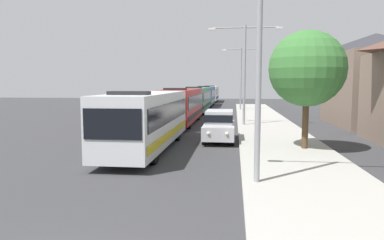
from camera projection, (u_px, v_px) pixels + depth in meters
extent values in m
cube|color=silver|center=(148.00, 118.00, 18.95)|extent=(2.50, 11.18, 2.70)
cube|color=black|center=(171.00, 112.00, 18.76)|extent=(0.04, 10.28, 1.00)
cube|color=black|center=(125.00, 111.00, 19.06)|extent=(0.04, 10.28, 1.00)
cube|color=black|center=(112.00, 124.00, 13.37)|extent=(2.30, 0.04, 1.20)
cube|color=gold|center=(172.00, 133.00, 18.88)|extent=(0.03, 10.62, 0.36)
cube|color=black|center=(129.00, 93.00, 15.49)|extent=(1.75, 0.90, 0.16)
cylinder|color=black|center=(154.00, 153.00, 15.51)|extent=(0.28, 1.00, 1.00)
cylinder|color=black|center=(106.00, 152.00, 15.78)|extent=(0.28, 1.00, 1.00)
cylinder|color=black|center=(178.00, 133.00, 21.97)|extent=(0.28, 1.00, 1.00)
cylinder|color=black|center=(143.00, 132.00, 22.23)|extent=(0.28, 1.00, 1.00)
cube|color=maroon|center=(182.00, 105.00, 31.13)|extent=(2.50, 11.73, 2.70)
cube|color=black|center=(196.00, 101.00, 30.94)|extent=(0.04, 10.79, 1.00)
cube|color=black|center=(168.00, 101.00, 31.25)|extent=(0.04, 10.79, 1.00)
cube|color=black|center=(170.00, 105.00, 25.29)|extent=(2.30, 0.04, 1.20)
cube|color=black|center=(196.00, 114.00, 31.06)|extent=(0.03, 11.14, 0.36)
cube|color=black|center=(175.00, 89.00, 27.51)|extent=(1.75, 0.90, 0.16)
cylinder|color=black|center=(189.00, 123.00, 27.53)|extent=(0.28, 1.00, 1.00)
cylinder|color=black|center=(161.00, 122.00, 27.79)|extent=(0.28, 1.00, 1.00)
cylinder|color=black|center=(198.00, 115.00, 34.31)|extent=(0.28, 1.00, 1.00)
cylinder|color=black|center=(176.00, 115.00, 34.57)|extent=(0.28, 1.00, 1.00)
cube|color=#33724C|center=(197.00, 99.00, 43.71)|extent=(2.50, 12.38, 2.70)
cube|color=black|center=(207.00, 96.00, 43.53)|extent=(0.04, 11.39, 1.00)
cube|color=black|center=(187.00, 96.00, 43.83)|extent=(0.04, 11.39, 1.00)
cube|color=black|center=(191.00, 98.00, 37.55)|extent=(2.30, 0.04, 1.20)
cube|color=black|center=(207.00, 105.00, 43.64)|extent=(0.03, 11.76, 0.36)
cube|color=black|center=(194.00, 87.00, 39.90)|extent=(1.75, 0.90, 0.16)
cylinder|color=black|center=(203.00, 111.00, 39.91)|extent=(0.28, 1.00, 1.00)
cylinder|color=black|center=(184.00, 111.00, 40.18)|extent=(0.28, 1.00, 1.00)
cylinder|color=black|center=(208.00, 107.00, 47.07)|extent=(0.28, 1.00, 1.00)
cylinder|color=black|center=(192.00, 106.00, 47.33)|extent=(0.28, 1.00, 1.00)
cube|color=#284C8C|center=(206.00, 95.00, 56.42)|extent=(2.50, 11.20, 2.70)
cube|color=black|center=(213.00, 93.00, 56.23)|extent=(0.04, 10.31, 1.00)
cube|color=black|center=(198.00, 93.00, 56.53)|extent=(0.04, 10.31, 1.00)
cube|color=black|center=(202.00, 94.00, 50.83)|extent=(2.30, 0.04, 1.20)
cube|color=gold|center=(213.00, 100.00, 56.35)|extent=(0.03, 10.64, 0.36)
cube|color=black|center=(204.00, 87.00, 52.95)|extent=(1.75, 0.90, 0.16)
cylinder|color=black|center=(211.00, 104.00, 52.98)|extent=(0.28, 1.00, 1.00)
cylinder|color=black|center=(196.00, 104.00, 53.24)|extent=(0.28, 1.00, 1.00)
cylinder|color=black|center=(213.00, 102.00, 59.45)|extent=(0.28, 1.00, 1.00)
cylinder|color=black|center=(201.00, 102.00, 59.72)|extent=(0.28, 1.00, 1.00)
cube|color=silver|center=(211.00, 93.00, 69.32)|extent=(2.50, 11.23, 2.70)
cube|color=black|center=(217.00, 91.00, 69.14)|extent=(0.04, 10.33, 1.00)
cube|color=black|center=(205.00, 91.00, 69.44)|extent=(0.04, 10.33, 1.00)
cube|color=black|center=(209.00, 92.00, 63.73)|extent=(2.30, 0.04, 1.20)
cube|color=navy|center=(217.00, 97.00, 69.25)|extent=(0.03, 10.67, 0.36)
cube|color=black|center=(210.00, 86.00, 65.85)|extent=(1.75, 0.90, 0.16)
cylinder|color=black|center=(216.00, 100.00, 65.88)|extent=(0.28, 1.00, 1.00)
cylinder|color=black|center=(204.00, 100.00, 66.14)|extent=(0.28, 1.00, 1.00)
cylinder|color=black|center=(217.00, 99.00, 72.37)|extent=(0.28, 1.00, 1.00)
cylinder|color=black|center=(207.00, 99.00, 72.63)|extent=(0.28, 1.00, 1.00)
cube|color=#B7B7BC|center=(219.00, 130.00, 21.67)|extent=(1.84, 4.46, 0.80)
cube|color=#B7B7BC|center=(219.00, 117.00, 21.73)|extent=(1.62, 2.59, 0.80)
cube|color=black|center=(219.00, 117.00, 21.73)|extent=(1.66, 2.67, 0.44)
sphere|color=#F9EFCC|center=(208.00, 133.00, 19.50)|extent=(0.18, 0.18, 0.18)
sphere|color=#F9EFCC|center=(227.00, 134.00, 19.38)|extent=(0.18, 0.18, 0.18)
cylinder|color=black|center=(204.00, 139.00, 20.43)|extent=(0.22, 0.70, 0.70)
cylinder|color=black|center=(232.00, 139.00, 20.24)|extent=(0.22, 0.70, 0.70)
cylinder|color=black|center=(208.00, 132.00, 23.16)|extent=(0.22, 0.70, 0.70)
cylinder|color=black|center=(233.00, 133.00, 22.97)|extent=(0.22, 0.70, 0.70)
cylinder|color=gray|center=(259.00, 58.00, 11.78)|extent=(0.20, 0.20, 8.49)
cylinder|color=gray|center=(244.00, 75.00, 28.96)|extent=(0.20, 0.20, 8.13)
cylinder|color=gray|center=(229.00, 28.00, 28.73)|extent=(2.69, 0.10, 0.10)
cube|color=silver|center=(212.00, 29.00, 28.89)|extent=(0.56, 0.28, 0.16)
cylinder|color=gray|center=(262.00, 27.00, 28.41)|extent=(2.69, 0.10, 0.10)
cube|color=silver|center=(279.00, 28.00, 28.25)|extent=(0.56, 0.28, 0.16)
cylinder|color=gray|center=(241.00, 79.00, 46.12)|extent=(0.20, 0.20, 8.05)
cylinder|color=gray|center=(233.00, 49.00, 45.87)|extent=(2.22, 0.10, 0.10)
cube|color=silver|center=(224.00, 50.00, 46.01)|extent=(0.56, 0.28, 0.16)
cylinder|color=gray|center=(250.00, 49.00, 45.60)|extent=(2.22, 0.10, 0.10)
cube|color=silver|center=(259.00, 50.00, 45.48)|extent=(0.56, 0.28, 0.16)
cylinder|color=#4C3823|center=(305.00, 124.00, 18.44)|extent=(0.32, 0.32, 2.59)
sphere|color=#387033|center=(307.00, 69.00, 18.15)|extent=(3.93, 3.93, 3.93)
cube|color=#7A6656|center=(374.00, 90.00, 29.74)|extent=(6.41, 9.49, 6.10)
pyramid|color=#2D2D33|center=(376.00, 43.00, 29.35)|extent=(6.73, 9.97, 1.62)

